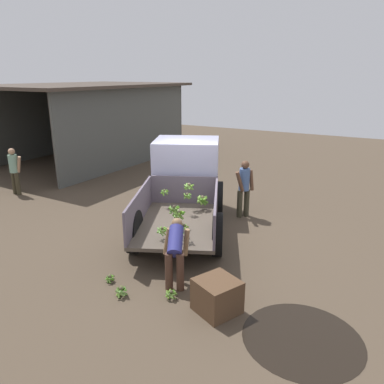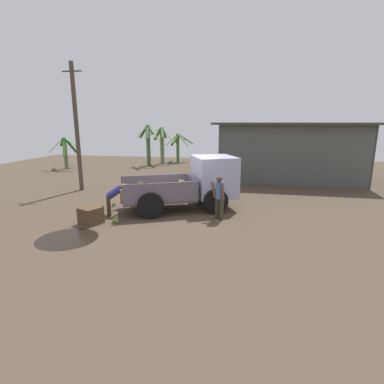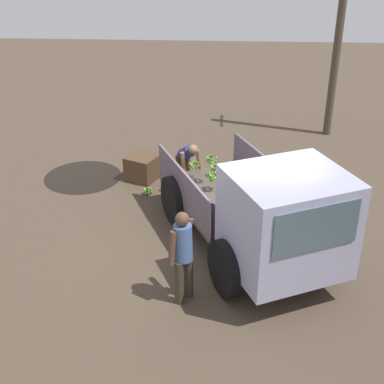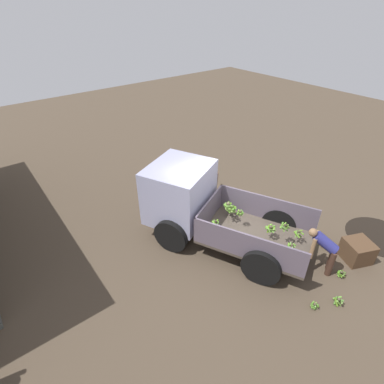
# 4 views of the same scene
# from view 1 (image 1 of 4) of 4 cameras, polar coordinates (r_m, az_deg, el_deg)

# --- Properties ---
(ground) EXTENTS (36.00, 36.00, 0.00)m
(ground) POSITION_cam_1_polar(r_m,az_deg,el_deg) (9.74, -0.49, -5.77)
(ground) COLOR #4B3E2F
(mud_patch_0) EXTENTS (1.83, 1.83, 0.01)m
(mud_patch_0) POSITION_cam_1_polar(r_m,az_deg,el_deg) (6.35, 16.45, -20.64)
(mud_patch_0) COLOR black
(mud_patch_0) RESTS_ON ground
(cargo_truck) EXTENTS (4.83, 3.49, 2.11)m
(cargo_truck) POSITION_cam_1_polar(r_m,az_deg,el_deg) (10.28, -1.04, 2.11)
(cargo_truck) COLOR #4F443A
(cargo_truck) RESTS_ON ground
(warehouse_shed) EXTENTS (8.99, 6.11, 3.43)m
(warehouse_shed) POSITION_cam_1_polar(r_m,az_deg,el_deg) (18.31, -14.83, 12.62)
(warehouse_shed) COLOR #4C4E4A
(warehouse_shed) RESTS_ON ground
(person_foreground_visitor) EXTENTS (0.58, 0.46, 1.62)m
(person_foreground_visitor) POSITION_cam_1_polar(r_m,az_deg,el_deg) (10.42, 7.95, 0.89)
(person_foreground_visitor) COLOR #363324
(person_foreground_visitor) RESTS_ON ground
(person_worker_loading) EXTENTS (0.77, 0.68, 1.20)m
(person_worker_loading) POSITION_cam_1_polar(r_m,az_deg,el_deg) (7.09, -2.54, -8.70)
(person_worker_loading) COLOR #452C21
(person_worker_loading) RESTS_ON ground
(person_bystander_near_shed) EXTENTS (0.31, 0.63, 1.56)m
(person_bystander_near_shed) POSITION_cam_1_polar(r_m,az_deg,el_deg) (13.66, -25.47, 3.18)
(person_bystander_near_shed) COLOR #373120
(person_bystander_near_shed) RESTS_ON ground
(banana_bunch_on_ground_0) EXTENTS (0.21, 0.22, 0.18)m
(banana_bunch_on_ground_0) POSITION_cam_1_polar(r_m,az_deg,el_deg) (6.94, -3.19, -15.26)
(banana_bunch_on_ground_0) COLOR brown
(banana_bunch_on_ground_0) RESTS_ON ground
(banana_bunch_on_ground_1) EXTENTS (0.22, 0.22, 0.18)m
(banana_bunch_on_ground_1) POSITION_cam_1_polar(r_m,az_deg,el_deg) (7.33, 4.92, -13.40)
(banana_bunch_on_ground_1) COLOR brown
(banana_bunch_on_ground_1) RESTS_ON ground
(banana_bunch_on_ground_2) EXTENTS (0.26, 0.24, 0.20)m
(banana_bunch_on_ground_2) POSITION_cam_1_polar(r_m,az_deg,el_deg) (7.10, -10.72, -14.64)
(banana_bunch_on_ground_2) COLOR brown
(banana_bunch_on_ground_2) RESTS_ON ground
(banana_bunch_on_ground_3) EXTENTS (0.20, 0.19, 0.16)m
(banana_bunch_on_ground_3) POSITION_cam_1_polar(r_m,az_deg,el_deg) (7.59, -12.39, -12.68)
(banana_bunch_on_ground_3) COLOR brown
(banana_bunch_on_ground_3) RESTS_ON ground
(wooden_crate_0) EXTENTS (0.87, 0.87, 0.58)m
(wooden_crate_0) POSITION_cam_1_polar(r_m,az_deg,el_deg) (6.55, 3.84, -15.51)
(wooden_crate_0) COLOR #4F3623
(wooden_crate_0) RESTS_ON ground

